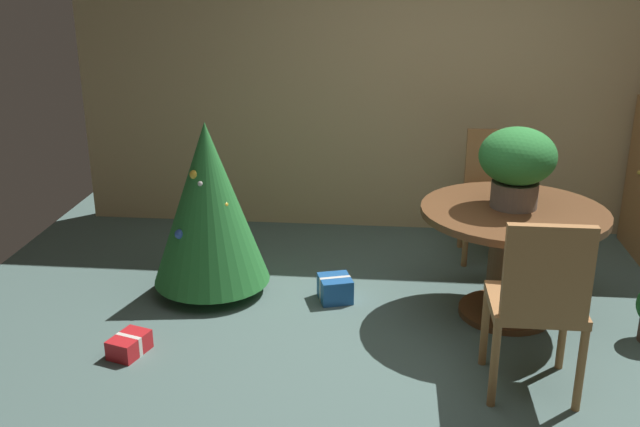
# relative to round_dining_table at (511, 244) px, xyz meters

# --- Properties ---
(ground_plane) EXTENTS (6.60, 6.60, 0.00)m
(ground_plane) POSITION_rel_round_dining_table_xyz_m (-0.39, -0.58, -0.49)
(ground_plane) COLOR #4C6660
(back_wall_panel) EXTENTS (6.00, 0.10, 2.60)m
(back_wall_panel) POSITION_rel_round_dining_table_xyz_m (-0.39, 1.62, 0.81)
(back_wall_panel) COLOR tan
(back_wall_panel) RESTS_ON ground_plane
(round_dining_table) EXTENTS (1.15, 1.15, 0.73)m
(round_dining_table) POSITION_rel_round_dining_table_xyz_m (0.00, 0.00, 0.00)
(round_dining_table) COLOR brown
(round_dining_table) RESTS_ON ground_plane
(flower_vase) EXTENTS (0.47, 0.47, 0.50)m
(flower_vase) POSITION_rel_round_dining_table_xyz_m (-0.00, 0.04, 0.53)
(flower_vase) COLOR #665B51
(flower_vase) RESTS_ON round_dining_table
(wooden_chair_far) EXTENTS (0.44, 0.42, 0.97)m
(wooden_chair_far) POSITION_rel_round_dining_table_xyz_m (0.00, 1.04, 0.06)
(wooden_chair_far) COLOR #9E6B3D
(wooden_chair_far) RESTS_ON ground_plane
(wooden_chair_near) EXTENTS (0.47, 0.45, 1.01)m
(wooden_chair_near) POSITION_rel_round_dining_table_xyz_m (0.00, -0.92, 0.07)
(wooden_chair_near) COLOR #9E6B3D
(wooden_chair_near) RESTS_ON ground_plane
(holiday_tree) EXTENTS (0.80, 0.80, 1.20)m
(holiday_tree) POSITION_rel_round_dining_table_xyz_m (-1.98, 0.17, 0.15)
(holiday_tree) COLOR brown
(holiday_tree) RESTS_ON ground_plane
(gift_box_blue) EXTENTS (0.27, 0.27, 0.17)m
(gift_box_blue) POSITION_rel_round_dining_table_xyz_m (-1.12, 0.11, -0.41)
(gift_box_blue) COLOR #1E569E
(gift_box_blue) RESTS_ON ground_plane
(gift_box_red) EXTENTS (0.23, 0.28, 0.12)m
(gift_box_red) POSITION_rel_round_dining_table_xyz_m (-2.27, -0.72, -0.43)
(gift_box_red) COLOR red
(gift_box_red) RESTS_ON ground_plane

